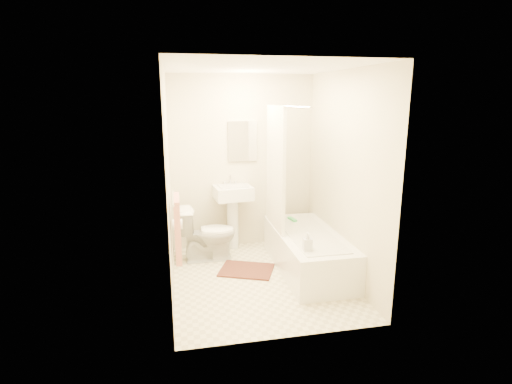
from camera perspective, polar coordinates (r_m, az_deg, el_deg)
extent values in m
plane|color=beige|center=(4.83, 0.61, -12.31)|extent=(2.40, 2.40, 0.00)
plane|color=white|center=(4.36, 0.69, 17.42)|extent=(2.40, 2.40, 0.00)
cube|color=beige|center=(5.60, -1.96, 4.22)|extent=(2.00, 0.02, 2.40)
cube|color=beige|center=(4.34, -12.36, 1.19)|extent=(0.02, 2.40, 2.40)
cube|color=beige|center=(4.75, 12.53, 2.22)|extent=(0.02, 2.40, 2.40)
cube|color=white|center=(5.54, -1.95, 7.25)|extent=(0.40, 0.03, 0.55)
cylinder|color=silver|center=(4.52, 4.21, 12.17)|extent=(0.03, 1.70, 0.03)
cube|color=silver|center=(4.98, 2.81, 3.28)|extent=(0.04, 0.80, 1.55)
cylinder|color=silver|center=(4.12, -11.76, -0.86)|extent=(0.02, 0.60, 0.02)
cube|color=#CC7266|center=(4.21, -11.14, -5.07)|extent=(0.06, 0.45, 0.66)
cylinder|color=white|center=(4.59, -11.16, -4.56)|extent=(0.11, 0.12, 0.12)
imported|color=white|center=(5.28, -6.89, -5.96)|extent=(0.72, 0.41, 0.70)
cube|color=#4C231D|center=(5.03, -1.36, -11.07)|extent=(0.77, 0.68, 0.02)
imported|color=silver|center=(4.38, 7.37, -7.06)|extent=(0.10, 0.10, 0.21)
cube|color=#3DBF59|center=(5.40, 5.19, -3.93)|extent=(0.09, 0.19, 0.04)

